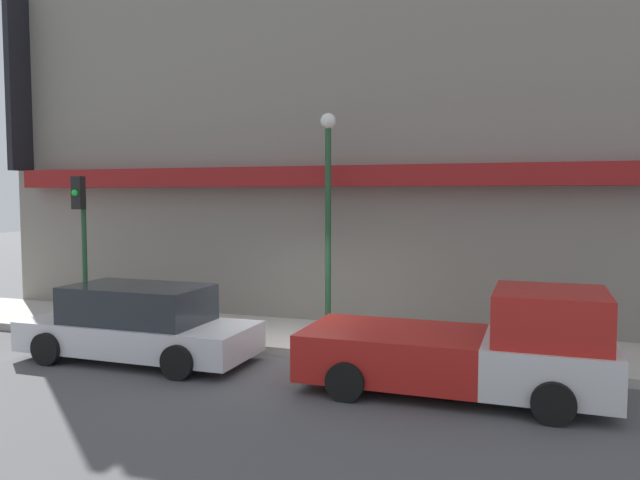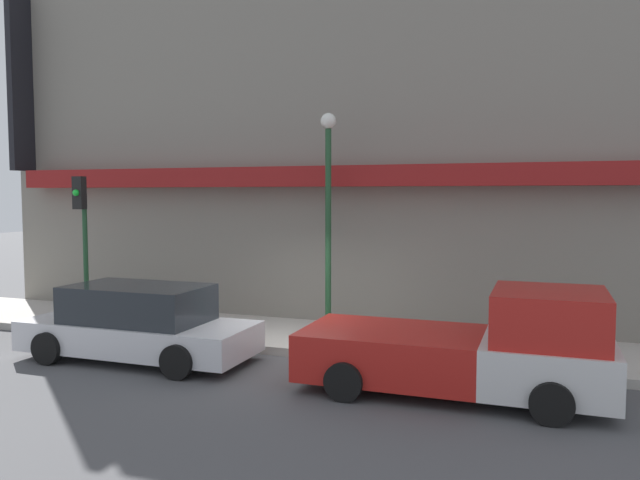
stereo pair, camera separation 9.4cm
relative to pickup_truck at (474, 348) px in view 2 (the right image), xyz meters
The scene contains 8 objects.
ground_plane 4.27m from the pickup_truck, 163.18° to the left, with size 80.00×80.00×0.00m, color #4C4C4F.
sidewalk 4.89m from the pickup_truck, 146.04° to the left, with size 36.00×2.98×0.18m.
building 8.13m from the pickup_truck, 125.36° to the left, with size 19.80×3.80×10.05m.
pickup_truck is the anchor object (origin of this frame).
parked_car 6.72m from the pickup_truck, behind, with size 4.84×2.07×1.54m.
fire_hydrant 7.08m from the pickup_truck, 162.42° to the left, with size 0.19×0.19×0.73m.
street_lamp 5.35m from the pickup_truck, 140.66° to the left, with size 0.36×0.36×5.07m.
traffic_light 9.97m from the pickup_truck, 169.30° to the left, with size 0.28×0.42×3.65m.
Camera 2 is at (5.06, -11.83, 3.39)m, focal length 35.00 mm.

